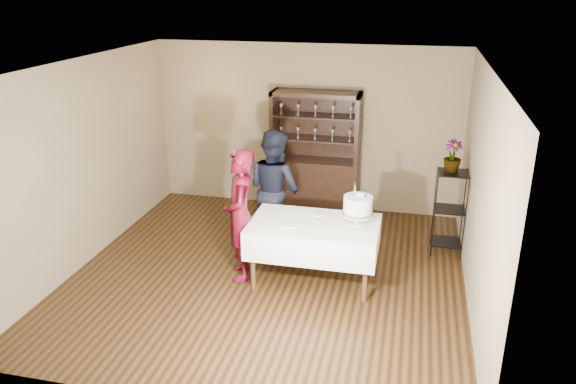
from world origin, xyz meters
name	(u,v)px	position (x,y,z in m)	size (l,w,h in m)	color
floor	(268,274)	(0.00, 0.00, 0.00)	(5.00, 5.00, 0.00)	black
ceiling	(265,66)	(0.00, 0.00, 2.70)	(5.00, 5.00, 0.00)	white
back_wall	(306,128)	(0.00, 2.50, 1.35)	(5.00, 0.02, 2.70)	#73634A
wall_left	(84,163)	(-2.50, 0.00, 1.35)	(0.02, 5.00, 2.70)	#73634A
wall_right	(480,193)	(2.50, 0.00, 1.35)	(0.02, 5.00, 2.70)	#73634A
china_hutch	(315,173)	(0.20, 2.25, 0.66)	(1.40, 0.48, 2.00)	black
plant_etagere	(449,209)	(2.28, 1.20, 0.65)	(0.42, 0.42, 1.20)	black
cake_table	(314,237)	(0.60, -0.01, 0.61)	(1.60, 0.99, 0.80)	silver
woman	(240,215)	(-0.32, -0.12, 0.86)	(0.62, 0.41, 1.71)	#3C0511
man	(274,189)	(-0.14, 0.89, 0.86)	(0.84, 0.65, 1.72)	black
cake	(358,206)	(1.12, 0.11, 1.02)	(0.40, 0.40, 0.55)	beige
plate_near	(290,224)	(0.32, -0.13, 0.81)	(0.22, 0.22, 0.01)	beige
plate_far	(318,214)	(0.60, 0.27, 0.81)	(0.19, 0.19, 0.01)	beige
potted_plant	(453,156)	(2.25, 1.24, 1.40)	(0.24, 0.24, 0.43)	#4A6D33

